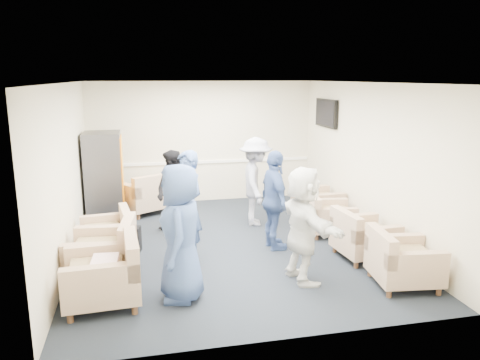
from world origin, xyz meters
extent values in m
plane|color=black|center=(0.00, 0.00, 0.00)|extent=(6.00, 6.00, 0.00)
plane|color=silver|center=(0.00, 0.00, 2.70)|extent=(6.00, 6.00, 0.00)
cube|color=beige|center=(0.00, 3.00, 1.35)|extent=(5.00, 0.02, 2.70)
cube|color=beige|center=(0.00, -3.00, 1.35)|extent=(5.00, 0.02, 2.70)
cube|color=beige|center=(-2.50, 0.00, 1.35)|extent=(0.02, 6.00, 2.70)
cube|color=beige|center=(2.50, 0.00, 1.35)|extent=(0.02, 6.00, 2.70)
cube|color=white|center=(0.00, 2.98, 0.90)|extent=(4.98, 0.04, 0.06)
cube|color=black|center=(2.44, 1.80, 2.05)|extent=(0.07, 1.00, 0.58)
cube|color=black|center=(2.40, 1.80, 2.05)|extent=(0.01, 0.92, 0.50)
cube|color=#4C4C53|center=(2.48, 1.80, 1.90)|extent=(0.04, 0.10, 0.25)
cube|color=tan|center=(-1.94, -1.73, 0.28)|extent=(0.96, 0.96, 0.30)
cube|color=#917850|center=(-1.94, -1.73, 0.48)|extent=(0.66, 0.62, 0.11)
cube|color=tan|center=(-1.56, -1.71, 0.64)|extent=(0.20, 0.91, 0.43)
cube|color=tan|center=(-1.99, -0.92, 0.27)|extent=(0.98, 0.98, 0.29)
cube|color=#917850|center=(-1.99, -0.92, 0.47)|extent=(0.68, 0.64, 0.10)
cube|color=tan|center=(-1.62, -0.97, 0.63)|extent=(0.25, 0.90, 0.42)
cube|color=tan|center=(-1.99, 0.06, 0.23)|extent=(0.86, 0.86, 0.25)
cube|color=#917850|center=(-1.99, 0.06, 0.40)|extent=(0.59, 0.56, 0.09)
cube|color=tan|center=(-1.68, 0.10, 0.54)|extent=(0.22, 0.77, 0.36)
cube|color=tan|center=(2.04, -2.05, 0.25)|extent=(0.92, 0.92, 0.27)
cube|color=#917850|center=(2.04, -2.05, 0.44)|extent=(0.64, 0.60, 0.10)
cube|color=tan|center=(1.69, -2.01, 0.59)|extent=(0.24, 0.84, 0.39)
cube|color=tan|center=(1.99, -1.01, 0.25)|extent=(0.88, 0.88, 0.27)
cube|color=#917850|center=(1.99, -1.01, 0.44)|extent=(0.61, 0.57, 0.10)
cube|color=tan|center=(1.64, -1.04, 0.58)|extent=(0.20, 0.83, 0.39)
cube|color=tan|center=(1.92, 0.18, 0.24)|extent=(0.89, 0.89, 0.26)
cube|color=#917850|center=(1.92, 0.18, 0.41)|extent=(0.62, 0.58, 0.09)
cube|color=tan|center=(1.60, 0.23, 0.55)|extent=(0.25, 0.79, 0.37)
cube|color=tan|center=(2.02, 1.06, 0.25)|extent=(0.89, 0.89, 0.27)
cube|color=#917850|center=(2.02, 1.06, 0.43)|extent=(0.61, 0.58, 0.10)
cube|color=tan|center=(1.68, 1.03, 0.58)|extent=(0.20, 0.83, 0.39)
cube|color=tan|center=(-1.35, 2.31, 0.28)|extent=(1.23, 1.23, 0.30)
cube|color=#917850|center=(-1.35, 2.31, 0.48)|extent=(0.82, 0.84, 0.11)
cube|color=tan|center=(-1.16, 1.98, 0.64)|extent=(0.86, 0.58, 0.43)
cube|color=#4C4C53|center=(-2.10, 1.93, 0.87)|extent=(0.69, 0.83, 1.75)
cube|color=#EF4C04|center=(-1.74, 1.93, 0.96)|extent=(0.02, 0.70, 1.40)
cube|color=black|center=(-1.74, 1.93, 0.23)|extent=(0.02, 0.41, 0.11)
cube|color=black|center=(-1.60, 0.03, 0.21)|extent=(0.34, 0.28, 0.42)
sphere|color=black|center=(-1.60, 0.03, 0.40)|extent=(0.21, 0.21, 0.21)
cube|color=white|center=(-1.89, -1.73, 0.54)|extent=(0.34, 0.43, 0.12)
imported|color=#3B558E|center=(-0.95, -1.78, 0.88)|extent=(0.69, 0.94, 1.76)
imported|color=#3B558E|center=(-0.72, -0.47, 0.86)|extent=(0.65, 0.74, 1.71)
imported|color=black|center=(-0.83, 0.81, 0.76)|extent=(0.93, 0.93, 1.52)
imported|color=beige|center=(0.73, 1.01, 0.84)|extent=(0.81, 1.19, 1.69)
imported|color=#3B558E|center=(0.71, -0.32, 0.82)|extent=(0.46, 0.99, 1.64)
imported|color=white|center=(0.74, -1.59, 0.81)|extent=(0.63, 1.55, 1.63)
camera|label=1|loc=(-1.42, -7.38, 2.80)|focal=35.00mm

